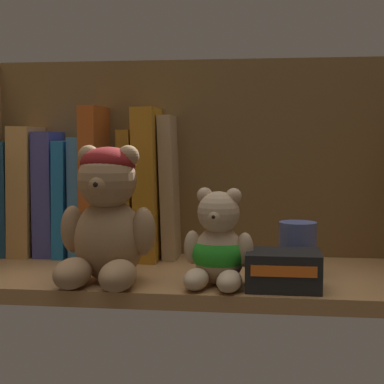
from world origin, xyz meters
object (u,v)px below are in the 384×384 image
Objects in this scene: book_2 at (52,193)px; book_7 at (133,193)px; book_8 at (152,183)px; book_3 at (69,198)px; book_9 at (171,187)px; book_5 at (99,182)px; teddy_bear_smaller at (218,247)px; small_product_box at (283,270)px; teddy_bear_larger at (107,218)px; book_6 at (117,204)px; book_4 at (83,196)px; pillar_candle at (298,249)px; book_0 at (13,197)px; book_1 at (31,190)px.

book_7 is (13.29, 0.00, 0.12)cm from book_2.
book_8 is at bearing -0.00° from book_2.
book_9 is (16.45, 0.00, 1.94)cm from book_3.
book_5 is 1.90× the size of teddy_bear_smaller.
book_2 reaches higher than small_product_box.
book_5 is at bearing 0.00° from book_3.
book_3 is 1.03× the size of teddy_bear_larger.
book_6 is (2.88, -0.00, -3.60)cm from book_5.
book_4 reaches higher than book_3.
book_2 is at bearing 180.00° from book_3.
book_6 is 2.25× the size of pillar_candle.
book_2 is 23.28cm from teddy_bear_larger.
book_4 is at bearing 180.00° from book_6.
book_0 is at bearing 152.06° from teddy_bear_smaller.
book_4 is 3.54cm from book_5.
book_5 is 2.56× the size of small_product_box.
teddy_bear_smaller is at bearing -36.01° from book_3.
book_7 reaches higher than book_3.
book_6 is 6.54cm from book_8.
book_0 is 0.82× the size of book_9.
teddy_bear_smaller is at bearing -144.17° from pillar_candle.
teddy_bear_larger is 2.45× the size of pillar_candle.
teddy_bear_larger is at bearing -71.45° from book_5.
book_2 is 0.84× the size of book_5.
book_9 is at bearing 0.00° from book_8.
book_5 is 1.01× the size of book_8.
book_0 is 0.97× the size of book_4.
book_4 is at bearing 141.32° from teddy_bear_smaller.
book_7 is (16.85, 0.00, -0.28)cm from book_1.
book_9 is 27.25cm from small_product_box.
book_4 is 8.16cm from book_7.
teddy_bear_larger is at bearing -58.81° from book_3.
teddy_bear_larger is (17.59, -18.53, -1.81)cm from book_1.
book_6 is at bearing -180.00° from book_7.
book_9 is at bearing 0.00° from book_3.
book_4 is 2.60× the size of pillar_candle.
book_3 is 0.78× the size of book_8.
book_3 reaches higher than small_product_box.
pillar_candle is (22.24, -11.21, -7.93)cm from book_8.
teddy_bear_smaller is (28.32, -18.55, -4.91)cm from book_2.
book_8 reaches higher than teddy_bear_smaller.
book_2 reaches higher than teddy_bear_smaller.
book_5 is (11.37, 0.00, 1.51)cm from book_1.
book_1 reaches higher than book_4.
book_8 is at bearing 83.16° from teddy_bear_larger.
book_5 is (2.65, 0.00, 2.34)cm from book_4.
book_5 reaches higher than pillar_candle.
teddy_bear_larger is (20.68, -18.53, -0.66)cm from book_0.
book_7 is 3.39cm from book_8.
book_0 is 39.81cm from teddy_bear_smaller.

